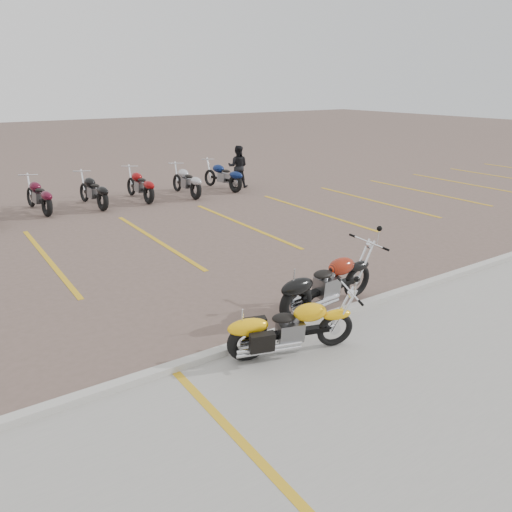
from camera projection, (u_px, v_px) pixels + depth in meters
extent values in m
plane|color=brown|center=(237.00, 290.00, 9.92)|extent=(100.00, 100.00, 0.00)
cube|color=#9E9B93|center=(421.00, 405.00, 6.39)|extent=(60.00, 5.00, 0.01)
cube|color=#ADAAA3|center=(300.00, 326.00, 8.33)|extent=(60.00, 0.18, 0.12)
cube|color=gold|center=(277.00, 480.00, 5.18)|extent=(0.12, 5.00, 0.00)
torus|color=black|center=(334.00, 329.00, 7.72)|extent=(0.59, 0.27, 0.59)
torus|color=black|center=(247.00, 342.00, 7.34)|extent=(0.64, 0.33, 0.62)
cube|color=black|center=(291.00, 333.00, 7.51)|extent=(1.16, 0.45, 0.09)
cube|color=slate|center=(289.00, 330.00, 7.48)|extent=(0.44, 0.37, 0.31)
ellipsoid|color=#EDAA0C|center=(308.00, 311.00, 7.48)|extent=(0.59, 0.43, 0.27)
ellipsoid|color=black|center=(282.00, 317.00, 7.37)|extent=(0.41, 0.33, 0.11)
torus|color=black|center=(356.00, 282.00, 9.47)|extent=(0.67, 0.17, 0.66)
torus|color=black|center=(295.00, 304.00, 8.53)|extent=(0.72, 0.23, 0.70)
cube|color=black|center=(327.00, 289.00, 8.98)|extent=(1.33, 0.24, 0.10)
cube|color=slate|center=(325.00, 287.00, 8.93)|extent=(0.45, 0.34, 0.35)
ellipsoid|color=black|center=(339.00, 266.00, 9.03)|extent=(0.62, 0.38, 0.31)
ellipsoid|color=black|center=(320.00, 274.00, 8.77)|extent=(0.42, 0.30, 0.12)
imported|color=black|center=(238.00, 166.00, 19.37)|extent=(0.99, 0.96, 1.61)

